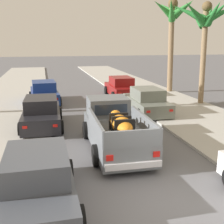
% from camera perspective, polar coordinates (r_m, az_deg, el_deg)
% --- Properties ---
extents(ground_plane, '(160.00, 160.00, 0.00)m').
position_cam_1_polar(ground_plane, '(8.17, 9.91, -17.07)').
color(ground_plane, slate).
extents(sidewalk_left, '(5.13, 60.00, 0.12)m').
position_cam_1_polar(sidewalk_left, '(19.00, -20.30, 0.50)').
color(sidewalk_left, '#B2AFA8').
rests_on(sidewalk_left, ground).
extents(sidewalk_right, '(5.13, 60.00, 0.12)m').
position_cam_1_polar(sidewalk_right, '(20.55, 10.40, 2.10)').
color(sidewalk_right, '#B2AFA8').
rests_on(sidewalk_right, ground).
extents(curb_left, '(0.16, 60.00, 0.10)m').
position_cam_1_polar(curb_left, '(18.89, -16.80, 0.67)').
color(curb_left, silver).
rests_on(curb_left, ground).
extents(curb_right, '(0.16, 60.00, 0.10)m').
position_cam_1_polar(curb_right, '(20.12, 7.36, 1.94)').
color(curb_right, silver).
rests_on(curb_right, ground).
extents(pickup_truck, '(2.32, 5.26, 1.80)m').
position_cam_1_polar(pickup_truck, '(11.39, 0.53, -3.28)').
color(pickup_truck, slate).
rests_on(pickup_truck, ground).
extents(car_left_near, '(2.13, 4.31, 1.54)m').
position_cam_1_polar(car_left_near, '(14.58, -13.87, -0.27)').
color(car_left_near, black).
rests_on(car_left_near, ground).
extents(car_right_near, '(2.07, 4.28, 1.54)m').
position_cam_1_polar(car_right_near, '(16.99, 6.96, 2.02)').
color(car_right_near, slate).
rests_on(car_right_near, ground).
extents(car_left_mid, '(2.04, 4.27, 1.54)m').
position_cam_1_polar(car_left_mid, '(7.72, -14.63, -13.25)').
color(car_left_mid, '#474C56').
rests_on(car_left_mid, ground).
extents(car_right_mid, '(2.04, 4.27, 1.54)m').
position_cam_1_polar(car_right_mid, '(22.25, 1.82, 4.92)').
color(car_right_mid, maroon).
rests_on(car_right_mid, ground).
extents(car_right_far, '(2.19, 4.33, 1.54)m').
position_cam_1_polar(car_right_far, '(20.40, -13.40, 3.73)').
color(car_right_far, navy).
rests_on(car_right_far, ground).
extents(palm_tree_left_mid, '(3.63, 3.50, 7.52)m').
position_cam_1_polar(palm_tree_left_mid, '(24.45, 12.06, 17.66)').
color(palm_tree_left_mid, '#846B4C').
rests_on(palm_tree_left_mid, ground).
extents(palm_tree_right_mid, '(4.34, 3.85, 6.71)m').
position_cam_1_polar(palm_tree_right_mid, '(20.13, 18.15, 17.12)').
color(palm_tree_right_mid, '#846B4C').
rests_on(palm_tree_right_mid, ground).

